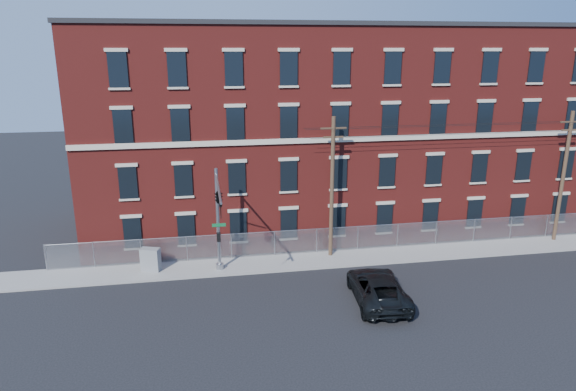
# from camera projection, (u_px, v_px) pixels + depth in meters

# --- Properties ---
(ground) EXTENTS (140.00, 140.00, 0.00)m
(ground) POSITION_uv_depth(u_px,v_px,m) (322.00, 294.00, 31.50)
(ground) COLOR black
(ground) RESTS_ON ground
(sidewalk) EXTENTS (65.00, 3.00, 0.12)m
(sidewalk) POSITION_uv_depth(u_px,v_px,m) (462.00, 250.00, 38.20)
(sidewalk) COLOR gray
(sidewalk) RESTS_ON ground
(mill_building) EXTENTS (55.30, 14.32, 16.30)m
(mill_building) POSITION_uv_depth(u_px,v_px,m) (420.00, 124.00, 44.41)
(mill_building) COLOR maroon
(mill_building) RESTS_ON ground
(chain_link_fence) EXTENTS (59.06, 0.06, 1.85)m
(chain_link_fence) POSITION_uv_depth(u_px,v_px,m) (455.00, 231.00, 39.16)
(chain_link_fence) COLOR #A5A8AD
(chain_link_fence) RESTS_ON ground
(traffic_signal_mast) EXTENTS (0.90, 6.75, 7.00)m
(traffic_signal_mast) POSITION_uv_depth(u_px,v_px,m) (218.00, 205.00, 31.07)
(traffic_signal_mast) COLOR #9EA0A5
(traffic_signal_mast) RESTS_ON ground
(utility_pole_near) EXTENTS (1.80, 0.28, 10.00)m
(utility_pole_near) POSITION_uv_depth(u_px,v_px,m) (332.00, 185.00, 35.65)
(utility_pole_near) COLOR #4F3927
(utility_pole_near) RESTS_ON ground
(utility_pole_mid) EXTENTS (1.80, 0.28, 10.00)m
(utility_pole_mid) POSITION_uv_depth(u_px,v_px,m) (563.00, 175.00, 38.63)
(utility_pole_mid) COLOR #4F3927
(utility_pole_mid) RESTS_ON ground
(overhead_wires) EXTENTS (40.00, 0.62, 0.62)m
(overhead_wires) POSITION_uv_depth(u_px,v_px,m) (571.00, 125.00, 37.58)
(overhead_wires) COLOR black
(overhead_wires) RESTS_ON ground
(pickup_truck) EXTENTS (3.38, 6.41, 1.72)m
(pickup_truck) POSITION_uv_depth(u_px,v_px,m) (378.00, 288.00, 30.38)
(pickup_truck) COLOR black
(pickup_truck) RESTS_ON ground
(utility_cabinet) EXTENTS (1.39, 1.00, 1.57)m
(utility_cabinet) POSITION_uv_depth(u_px,v_px,m) (151.00, 260.00, 34.31)
(utility_cabinet) COLOR slate
(utility_cabinet) RESTS_ON sidewalk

